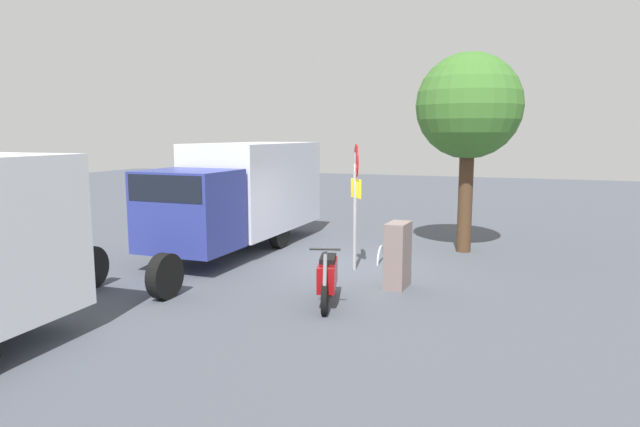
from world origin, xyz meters
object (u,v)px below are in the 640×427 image
stop_sign (356,187)px  utility_cabinet (398,255)px  box_truck_near (239,191)px  motorcycle (327,277)px  bike_rack_hoop (381,262)px  street_tree (469,108)px

stop_sign → utility_cabinet: bearing=48.2°
box_truck_near → utility_cabinet: bearing=66.2°
motorcycle → bike_rack_hoop: (-3.66, 0.14, -0.52)m
motorcycle → bike_rack_hoop: 3.70m
bike_rack_hoop → box_truck_near: bearing=-92.8°
street_tree → utility_cabinet: (4.11, -0.95, -3.19)m
motorcycle → street_tree: size_ratio=0.33×
motorcycle → stop_sign: bearing=170.2°
stop_sign → utility_cabinet: size_ratio=2.15×
box_truck_near → motorcycle: bearing=46.7°
stop_sign → bike_rack_hoop: bearing=158.5°
motorcycle → utility_cabinet: size_ratio=1.29×
utility_cabinet → street_tree: bearing=166.9°
utility_cabinet → bike_rack_hoop: (-2.10, -0.87, -0.69)m
motorcycle → street_tree: (-5.66, 1.96, 3.35)m
bike_rack_hoop → street_tree: bearing=137.7°
box_truck_near → utility_cabinet: size_ratio=6.10×
motorcycle → street_tree: bearing=145.8°
stop_sign → street_tree: 4.18m
utility_cabinet → motorcycle: bearing=-33.0°
box_truck_near → utility_cabinet: box_truck_near is taller
box_truck_near → stop_sign: (1.18, 3.68, 0.35)m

